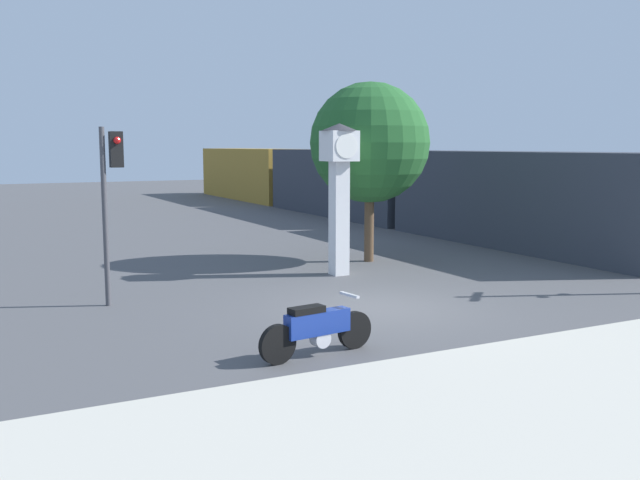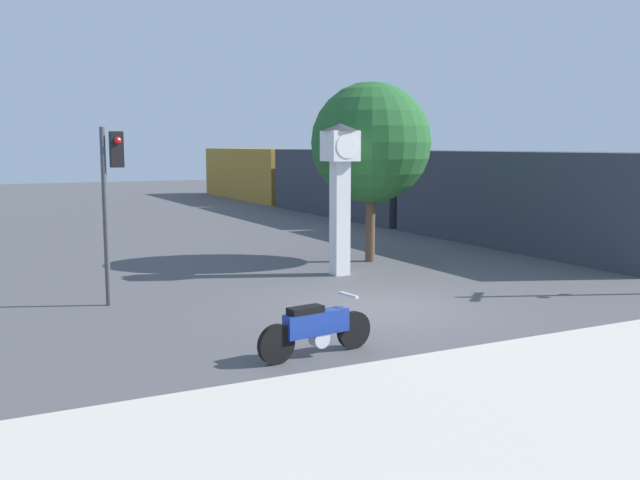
% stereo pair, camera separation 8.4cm
% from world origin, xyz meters
% --- Properties ---
extents(ground_plane, '(120.00, 120.00, 0.00)m').
position_xyz_m(ground_plane, '(0.00, 0.00, 0.00)').
color(ground_plane, '#4C4C4F').
extents(sidewalk_strip, '(36.00, 6.00, 0.10)m').
position_xyz_m(sidewalk_strip, '(0.00, -6.69, 0.05)').
color(sidewalk_strip, '#BCB7A8').
rests_on(sidewalk_strip, ground_plane).
extents(motorcycle, '(2.29, 0.57, 1.01)m').
position_xyz_m(motorcycle, '(-2.86, -2.69, 0.49)').
color(motorcycle, black).
rests_on(motorcycle, ground_plane).
extents(clock_tower, '(1.00, 1.00, 4.22)m').
position_xyz_m(clock_tower, '(1.22, 4.02, 2.80)').
color(clock_tower, white).
rests_on(clock_tower, ground_plane).
extents(freight_train, '(2.80, 38.79, 3.40)m').
position_xyz_m(freight_train, '(9.81, 19.03, 1.70)').
color(freight_train, '#333842').
rests_on(freight_train, ground_plane).
extents(traffic_light, '(0.50, 0.35, 4.03)m').
position_xyz_m(traffic_light, '(-5.17, 2.98, 2.78)').
color(traffic_light, '#47474C').
rests_on(traffic_light, ground_plane).
extents(street_tree, '(3.71, 3.71, 5.56)m').
position_xyz_m(street_tree, '(3.19, 5.66, 3.69)').
color(street_tree, brown).
rests_on(street_tree, ground_plane).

